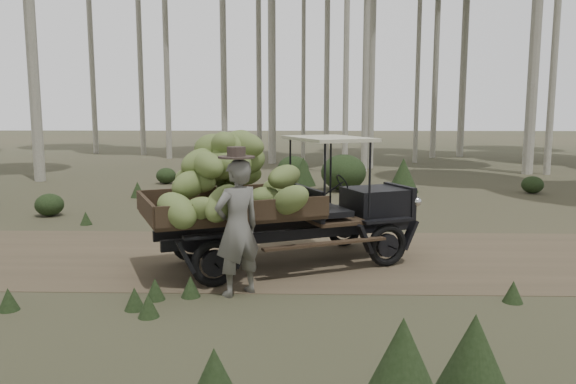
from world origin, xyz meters
name	(u,v)px	position (x,y,z in m)	size (l,w,h in m)	color
ground	(299,257)	(0.00, 0.00, 0.00)	(120.00, 120.00, 0.00)	#473D2B
dirt_track	(299,257)	(0.00, 0.00, 0.00)	(70.00, 4.00, 0.01)	brown
banana_truck	(253,186)	(-0.74, -0.69, 1.36)	(4.78, 3.34, 2.33)	black
farmer	(237,226)	(-0.84, -2.02, 0.98)	(0.83, 0.79, 2.07)	#605E58
undergrowth	(244,223)	(-1.03, 0.53, 0.51)	(21.59, 21.46, 1.39)	#233319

